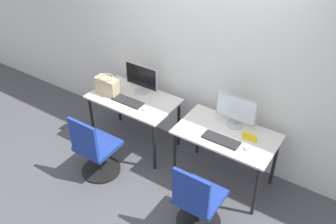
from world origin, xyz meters
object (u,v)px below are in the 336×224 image
monitor_left (141,78)px  office_chair_left (95,152)px  mouse_left (145,108)px  handbag (107,86)px  office_chair_right (197,204)px  keyboard_right (221,140)px  monitor_right (236,111)px  mouse_right (247,148)px  keyboard_left (128,101)px

monitor_left → office_chair_left: bearing=-91.5°
mouse_left → office_chair_left: (-0.30, -0.62, -0.39)m
monitor_left → handbag: 0.44m
mouse_left → office_chair_right: (1.11, -0.64, -0.39)m
office_chair_left → keyboard_right: office_chair_left is taller
monitor_right → mouse_right: monitor_right is taller
mouse_left → handbag: (-0.61, 0.02, 0.10)m
mouse_left → keyboard_right: 1.04m
handbag → keyboard_left: bearing=-2.7°
monitor_left → mouse_left: (0.27, -0.30, -0.18)m
keyboard_left → monitor_right: monitor_right is taller
office_chair_right → keyboard_right: bearing=97.0°
mouse_left → mouse_right: (1.32, 0.00, 0.00)m
monitor_left → keyboard_right: (1.31, -0.33, -0.19)m
keyboard_right → mouse_right: size_ratio=4.57×
monitor_left → keyboard_left: bearing=-90.0°
mouse_left → keyboard_right: (1.03, -0.03, -0.01)m
monitor_left → office_chair_left: (-0.02, -0.92, -0.57)m
keyboard_left → office_chair_left: 0.73m
monitor_left → monitor_right: size_ratio=1.00×
keyboard_right → handbag: (-1.64, 0.05, 0.11)m
keyboard_right → handbag: bearing=178.3°
keyboard_right → mouse_right: 0.29m
keyboard_left → monitor_right: size_ratio=0.86×
keyboard_right → handbag: size_ratio=1.37×
mouse_right → handbag: bearing=179.4°
office_chair_right → keyboard_left: bearing=154.9°
office_chair_left → office_chair_right: size_ratio=1.00×
monitor_right → keyboard_right: monitor_right is taller
mouse_left → handbag: 0.61m
office_chair_right → monitor_left: bearing=145.8°
office_chair_right → handbag: bearing=158.9°
monitor_left → handbag: (-0.33, -0.28, -0.08)m
mouse_left → office_chair_right: bearing=-30.0°
office_chair_left → keyboard_right: (1.33, 0.59, 0.38)m
keyboard_left → office_chair_left: office_chair_left is taller
keyboard_left → mouse_left: mouse_left is taller
monitor_left → office_chair_right: size_ratio=0.55×
mouse_left → keyboard_right: bearing=-1.5°
mouse_left → mouse_right: size_ratio=1.00×
monitor_left → mouse_right: size_ratio=5.29×
keyboard_right → mouse_left: bearing=178.5°
monitor_right → office_chair_right: size_ratio=0.55×
monitor_right → keyboard_left: bearing=-167.0°
mouse_left → office_chair_right: 1.34m
mouse_left → keyboard_left: bearing=178.8°
office_chair_left → monitor_right: bearing=34.7°
monitor_left → mouse_right: bearing=-10.6°
keyboard_left → keyboard_right: (1.31, -0.03, 0.00)m
mouse_left → monitor_left: bearing=132.2°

